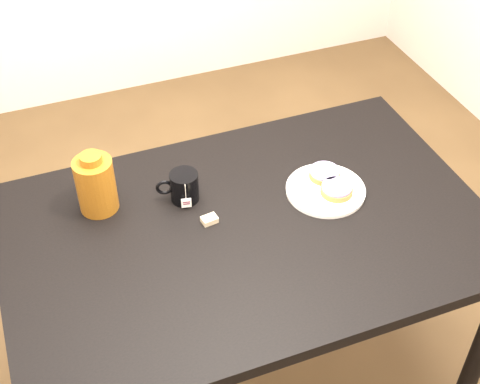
{
  "coord_description": "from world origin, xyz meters",
  "views": [
    {
      "loc": [
        -0.51,
        -1.27,
        2.11
      ],
      "look_at": [
        0.01,
        0.08,
        0.81
      ],
      "focal_mm": 50.0,
      "sensor_mm": 36.0,
      "label": 1
    }
  ],
  "objects_px": {
    "bagel_back": "(325,173)",
    "bagel_front": "(337,189)",
    "mug": "(184,187)",
    "bagel_package": "(96,184)",
    "plate": "(326,189)",
    "table": "(247,246)",
    "teabag_pouch": "(209,220)"
  },
  "relations": [
    {
      "from": "bagel_back",
      "to": "bagel_front",
      "type": "distance_m",
      "value": 0.08
    },
    {
      "from": "mug",
      "to": "bagel_package",
      "type": "height_order",
      "value": "bagel_package"
    },
    {
      "from": "plate",
      "to": "bagel_back",
      "type": "distance_m",
      "value": 0.06
    },
    {
      "from": "bagel_front",
      "to": "bagel_package",
      "type": "height_order",
      "value": "bagel_package"
    },
    {
      "from": "bagel_back",
      "to": "bagel_package",
      "type": "height_order",
      "value": "bagel_package"
    },
    {
      "from": "plate",
      "to": "bagel_package",
      "type": "distance_m",
      "value": 0.69
    },
    {
      "from": "table",
      "to": "plate",
      "type": "relative_size",
      "value": 5.79
    },
    {
      "from": "bagel_back",
      "to": "mug",
      "type": "height_order",
      "value": "mug"
    },
    {
      "from": "bagel_back",
      "to": "teabag_pouch",
      "type": "xyz_separation_m",
      "value": [
        -0.39,
        -0.05,
        -0.02
      ]
    },
    {
      "from": "bagel_back",
      "to": "teabag_pouch",
      "type": "distance_m",
      "value": 0.4
    },
    {
      "from": "plate",
      "to": "mug",
      "type": "height_order",
      "value": "mug"
    },
    {
      "from": "plate",
      "to": "mug",
      "type": "bearing_deg",
      "value": 163.12
    },
    {
      "from": "bagel_front",
      "to": "teabag_pouch",
      "type": "distance_m",
      "value": 0.4
    },
    {
      "from": "table",
      "to": "teabag_pouch",
      "type": "xyz_separation_m",
      "value": [
        -0.1,
        0.05,
        0.09
      ]
    },
    {
      "from": "bagel_back",
      "to": "mug",
      "type": "distance_m",
      "value": 0.44
    },
    {
      "from": "mug",
      "to": "bagel_package",
      "type": "bearing_deg",
      "value": 179.28
    },
    {
      "from": "bagel_front",
      "to": "mug",
      "type": "distance_m",
      "value": 0.46
    },
    {
      "from": "bagel_front",
      "to": "bagel_package",
      "type": "distance_m",
      "value": 0.71
    },
    {
      "from": "table",
      "to": "teabag_pouch",
      "type": "relative_size",
      "value": 31.11
    },
    {
      "from": "table",
      "to": "plate",
      "type": "xyz_separation_m",
      "value": [
        0.28,
        0.05,
        0.09
      ]
    },
    {
      "from": "plate",
      "to": "bagel_package",
      "type": "xyz_separation_m",
      "value": [
        -0.66,
        0.18,
        0.08
      ]
    },
    {
      "from": "table",
      "to": "bagel_back",
      "type": "bearing_deg",
      "value": 19.3
    },
    {
      "from": "bagel_package",
      "to": "table",
      "type": "bearing_deg",
      "value": -31.42
    },
    {
      "from": "mug",
      "to": "plate",
      "type": "bearing_deg",
      "value": -4.92
    },
    {
      "from": "table",
      "to": "bagel_back",
      "type": "height_order",
      "value": "bagel_back"
    },
    {
      "from": "plate",
      "to": "bagel_package",
      "type": "height_order",
      "value": "bagel_package"
    },
    {
      "from": "mug",
      "to": "teabag_pouch",
      "type": "bearing_deg",
      "value": -60.88
    },
    {
      "from": "plate",
      "to": "bagel_back",
      "type": "bearing_deg",
      "value": 68.24
    },
    {
      "from": "bagel_back",
      "to": "mug",
      "type": "xyz_separation_m",
      "value": [
        -0.43,
        0.07,
        0.02
      ]
    },
    {
      "from": "plate",
      "to": "bagel_back",
      "type": "relative_size",
      "value": 1.81
    },
    {
      "from": "bagel_back",
      "to": "bagel_front",
      "type": "bearing_deg",
      "value": -89.51
    },
    {
      "from": "table",
      "to": "mug",
      "type": "relative_size",
      "value": 10.37
    }
  ]
}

